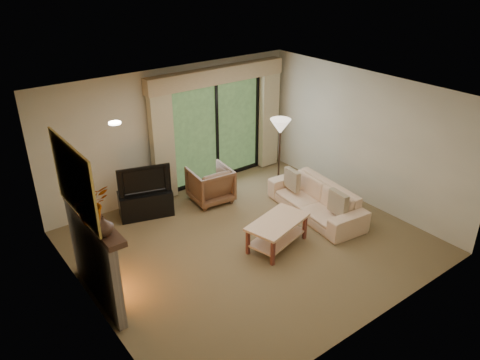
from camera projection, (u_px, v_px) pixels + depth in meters
floor at (250, 243)px, 8.12m from camera, size 5.50×5.50×0.00m
ceiling at (252, 97)px, 6.96m from camera, size 5.50×5.50×0.00m
wall_back at (174, 132)px, 9.33m from camera, size 5.00×0.00×5.00m
wall_front at (377, 246)px, 5.75m from camera, size 5.00×0.00×5.00m
wall_left at (85, 231)px, 6.05m from camera, size 0.00×5.00×5.00m
wall_right at (363, 138)px, 9.03m from camera, size 0.00×5.00×5.00m
fireplace at (94, 259)px, 6.53m from camera, size 0.24×1.70×1.37m
mirror at (74, 180)px, 5.93m from camera, size 0.07×1.45×1.02m
sliding_door at (216, 132)px, 9.92m from camera, size 2.26×0.10×2.16m
curtain_left at (162, 143)px, 9.07m from camera, size 0.45×0.18×2.35m
curtain_right at (268, 116)px, 10.53m from camera, size 0.45×0.18×2.35m
cornice at (218, 75)px, 9.31m from camera, size 3.20×0.24×0.32m
media_console at (146, 204)px, 8.86m from camera, size 1.07×0.71×0.49m
tv at (143, 179)px, 8.63m from camera, size 0.97×0.40×0.56m
armchair at (210, 185)px, 9.33m from camera, size 0.85×0.87×0.72m
sofa at (316, 200)px, 8.88m from camera, size 1.04×2.16×0.61m
pillow_near at (338, 203)px, 8.31m from camera, size 0.16×0.43×0.42m
pillow_far at (292, 179)px, 9.17m from camera, size 0.15×0.41×0.40m
coffee_table at (277, 233)px, 7.93m from camera, size 1.23×0.87×0.50m
floor_lamp at (279, 156)px, 9.57m from camera, size 0.50×0.50×1.56m
vase at (104, 226)px, 5.80m from camera, size 0.30×0.30×0.26m
branches at (90, 204)px, 6.02m from camera, size 0.51×0.46×0.52m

